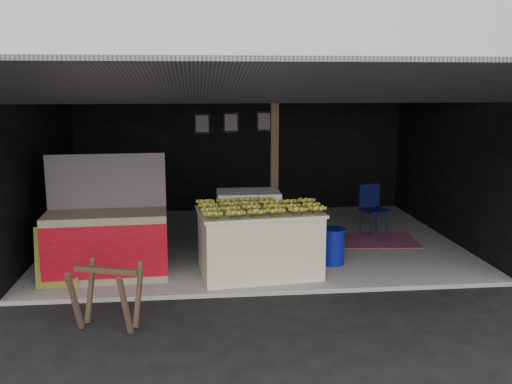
{
  "coord_description": "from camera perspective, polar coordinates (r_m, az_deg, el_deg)",
  "views": [
    {
      "loc": [
        -0.94,
        -7.02,
        2.75
      ],
      "look_at": [
        -0.04,
        1.5,
        1.1
      ],
      "focal_mm": 40.0,
      "sensor_mm": 36.0,
      "label": 1
    }
  ],
  "objects": [
    {
      "name": "ground",
      "position": [
        7.6,
        1.48,
        -10.33
      ],
      "size": [
        80.0,
        80.0,
        0.0
      ],
      "primitive_type": "plane",
      "color": "black",
      "rests_on": "ground"
    },
    {
      "name": "magenta_rug",
      "position": [
        10.1,
        11.53,
        -4.75
      ],
      "size": [
        1.58,
        1.13,
        0.01
      ],
      "primitive_type": "cube",
      "rotation": [
        0.0,
        0.0,
        -0.09
      ],
      "color": "#781A57",
      "rests_on": "concrete_slab"
    },
    {
      "name": "green_signboard",
      "position": [
        8.03,
        -19.34,
        -6.2
      ],
      "size": [
        0.55,
        0.14,
        0.82
      ],
      "primitive_type": "cube",
      "rotation": [
        -0.12,
        0.0,
        0.0
      ],
      "color": "black",
      "rests_on": "concrete_slab"
    },
    {
      "name": "water_barrel",
      "position": [
        8.67,
        7.67,
        -5.48
      ],
      "size": [
        0.35,
        0.35,
        0.52
      ],
      "primitive_type": "cylinder",
      "color": "navy",
      "rests_on": "concrete_slab"
    },
    {
      "name": "banana_table",
      "position": [
        8.08,
        0.36,
        -5.06
      ],
      "size": [
        1.79,
        1.22,
        0.93
      ],
      "rotation": [
        0.0,
        0.0,
        0.11
      ],
      "color": "silver",
      "rests_on": "concrete_slab"
    },
    {
      "name": "white_crate",
      "position": [
        8.82,
        -0.76,
        -3.29
      ],
      "size": [
        0.95,
        0.66,
        1.06
      ],
      "rotation": [
        0.0,
        0.0,
        -0.01
      ],
      "color": "white",
      "rests_on": "concrete_slab"
    },
    {
      "name": "plastic_chair",
      "position": [
        10.48,
        11.53,
        -1.26
      ],
      "size": [
        0.52,
        0.52,
        0.89
      ],
      "rotation": [
        0.0,
        0.0,
        0.27
      ],
      "color": "#0B0F3C",
      "rests_on": "concrete_slab"
    },
    {
      "name": "shophouse",
      "position": [
        9.9,
        -0.6,
        7.13
      ],
      "size": [
        7.4,
        7.29,
        3.02
      ],
      "color": "black",
      "rests_on": "ground"
    },
    {
      "name": "sawhorse",
      "position": [
        6.68,
        -14.69,
        -9.51
      ],
      "size": [
        0.81,
        0.81,
        0.73
      ],
      "rotation": [
        0.0,
        0.0,
        -0.31
      ],
      "color": "#4E3727",
      "rests_on": "ground"
    },
    {
      "name": "banana_pile",
      "position": [
        7.94,
        0.36,
        -1.2
      ],
      "size": [
        1.66,
        1.11,
        0.18
      ],
      "primitive_type": null,
      "rotation": [
        0.0,
        0.0,
        0.11
      ],
      "color": "gold",
      "rests_on": "banana_table"
    },
    {
      "name": "picture_frames",
      "position": [
        11.97,
        -2.35,
        6.96
      ],
      "size": [
        1.62,
        0.04,
        0.46
      ],
      "color": "black",
      "rests_on": "shophouse"
    },
    {
      "name": "neighbor_stall",
      "position": [
        8.23,
        -14.66,
        -4.83
      ],
      "size": [
        1.69,
        0.82,
        1.71
      ],
      "rotation": [
        0.0,
        0.0,
        0.05
      ],
      "color": "#998466",
      "rests_on": "concrete_slab"
    },
    {
      "name": "concrete_slab",
      "position": [
        9.94,
        -0.4,
        -4.98
      ],
      "size": [
        7.0,
        5.0,
        0.06
      ],
      "primitive_type": "cube",
      "color": "gray",
      "rests_on": "ground"
    }
  ]
}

